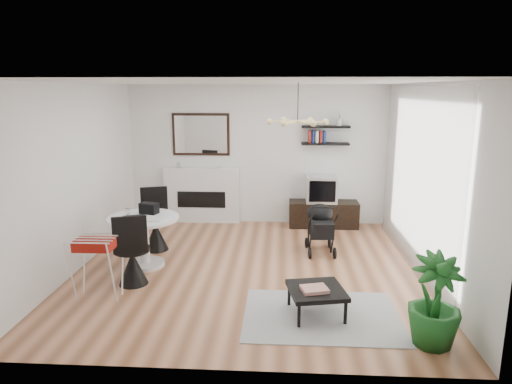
# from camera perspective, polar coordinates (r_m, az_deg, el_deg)

# --- Properties ---
(floor) EXTENTS (5.00, 5.00, 0.00)m
(floor) POSITION_cam_1_polar(r_m,az_deg,el_deg) (6.86, -1.01, -9.62)
(floor) COLOR brown
(floor) RESTS_ON ground
(ceiling) EXTENTS (5.00, 5.00, 0.00)m
(ceiling) POSITION_cam_1_polar(r_m,az_deg,el_deg) (6.34, -1.11, 13.57)
(ceiling) COLOR white
(ceiling) RESTS_ON wall_back
(wall_back) EXTENTS (5.00, 0.00, 5.00)m
(wall_back) POSITION_cam_1_polar(r_m,az_deg,el_deg) (8.93, 0.18, 4.62)
(wall_back) COLOR white
(wall_back) RESTS_ON floor
(wall_left) EXTENTS (0.00, 5.00, 5.00)m
(wall_left) POSITION_cam_1_polar(r_m,az_deg,el_deg) (7.11, -21.60, 1.65)
(wall_left) COLOR white
(wall_left) RESTS_ON floor
(wall_right) EXTENTS (0.00, 5.00, 5.00)m
(wall_right) POSITION_cam_1_polar(r_m,az_deg,el_deg) (6.75, 20.61, 1.18)
(wall_right) COLOR white
(wall_right) RESTS_ON floor
(sheer_curtain) EXTENTS (0.04, 3.60, 2.60)m
(sheer_curtain) POSITION_cam_1_polar(r_m,az_deg,el_deg) (6.91, 19.34, 1.53)
(sheer_curtain) COLOR white
(sheer_curtain) RESTS_ON wall_right
(fireplace) EXTENTS (1.50, 0.17, 2.16)m
(fireplace) POSITION_cam_1_polar(r_m,az_deg,el_deg) (9.10, -6.78, 0.43)
(fireplace) COLOR white
(fireplace) RESTS_ON floor
(shelf_lower) EXTENTS (0.90, 0.25, 0.04)m
(shelf_lower) POSITION_cam_1_polar(r_m,az_deg,el_deg) (8.79, 8.64, 6.00)
(shelf_lower) COLOR black
(shelf_lower) RESTS_ON wall_back
(shelf_upper) EXTENTS (0.90, 0.25, 0.04)m
(shelf_upper) POSITION_cam_1_polar(r_m,az_deg,el_deg) (8.76, 8.71, 8.08)
(shelf_upper) COLOR black
(shelf_upper) RESTS_ON wall_back
(pendant_lamp) EXTENTS (0.90, 0.90, 0.10)m
(pendant_lamp) POSITION_cam_1_polar(r_m,az_deg,el_deg) (6.64, 5.22, 8.74)
(pendant_lamp) COLOR tan
(pendant_lamp) RESTS_ON ceiling
(tv_console) EXTENTS (1.32, 0.46, 0.49)m
(tv_console) POSITION_cam_1_polar(r_m,az_deg,el_deg) (8.94, 8.42, -2.73)
(tv_console) COLOR black
(tv_console) RESTS_ON floor
(crt_tv) EXTENTS (0.58, 0.51, 0.51)m
(crt_tv) POSITION_cam_1_polar(r_m,az_deg,el_deg) (8.81, 8.17, 0.41)
(crt_tv) COLOR silver
(crt_tv) RESTS_ON tv_console
(dining_table) EXTENTS (1.05, 1.05, 0.77)m
(dining_table) POSITION_cam_1_polar(r_m,az_deg,el_deg) (7.01, -13.82, -5.10)
(dining_table) COLOR white
(dining_table) RESTS_ON floor
(laptop) EXTENTS (0.36, 0.30, 0.02)m
(laptop) POSITION_cam_1_polar(r_m,az_deg,el_deg) (6.90, -15.00, -3.08)
(laptop) COLOR black
(laptop) RESTS_ON dining_table
(black_bag) EXTENTS (0.31, 0.24, 0.16)m
(black_bag) POSITION_cam_1_polar(r_m,az_deg,el_deg) (7.09, -13.22, -1.99)
(black_bag) COLOR black
(black_bag) RESTS_ON dining_table
(newspaper) EXTENTS (0.37, 0.32, 0.01)m
(newspaper) POSITION_cam_1_polar(r_m,az_deg,el_deg) (6.79, -12.85, -3.28)
(newspaper) COLOR white
(newspaper) RESTS_ON dining_table
(drinking_glass) EXTENTS (0.06, 0.06, 0.09)m
(drinking_glass) POSITION_cam_1_polar(r_m,az_deg,el_deg) (7.12, -15.74, -2.36)
(drinking_glass) COLOR white
(drinking_glass) RESTS_ON dining_table
(chair_far) EXTENTS (0.52, 0.54, 1.02)m
(chair_far) POSITION_cam_1_polar(r_m,az_deg,el_deg) (7.74, -12.42, -4.74)
(chair_far) COLOR black
(chair_far) RESTS_ON floor
(chair_near) EXTENTS (0.52, 0.54, 1.02)m
(chair_near) POSITION_cam_1_polar(r_m,az_deg,el_deg) (6.46, -15.19, -8.46)
(chair_near) COLOR black
(chair_near) RESTS_ON floor
(drying_rack) EXTENTS (0.55, 0.52, 0.82)m
(drying_rack) POSITION_cam_1_polar(r_m,az_deg,el_deg) (6.16, -19.21, -8.70)
(drying_rack) COLOR white
(drying_rack) RESTS_ON floor
(stroller) EXTENTS (0.48, 0.74, 0.88)m
(stroller) POSITION_cam_1_polar(r_m,az_deg,el_deg) (7.51, 8.03, -4.69)
(stroller) COLOR black
(stroller) RESTS_ON floor
(rug) EXTENTS (1.82, 1.31, 0.01)m
(rug) POSITION_cam_1_polar(r_m,az_deg,el_deg) (5.60, 8.21, -15.05)
(rug) COLOR #9D9D9D
(rug) RESTS_ON floor
(coffee_table) EXTENTS (0.73, 0.73, 0.32)m
(coffee_table) POSITION_cam_1_polar(r_m,az_deg,el_deg) (5.50, 7.57, -12.21)
(coffee_table) COLOR black
(coffee_table) RESTS_ON rug
(magazines) EXTENTS (0.35, 0.30, 0.04)m
(magazines) POSITION_cam_1_polar(r_m,az_deg,el_deg) (5.41, 7.31, -11.96)
(magazines) COLOR #CC4733
(magazines) RESTS_ON coffee_table
(potted_plant) EXTENTS (0.66, 0.66, 0.98)m
(potted_plant) POSITION_cam_1_polar(r_m,az_deg,el_deg) (5.13, 21.45, -12.55)
(potted_plant) COLOR #19571C
(potted_plant) RESTS_ON floor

